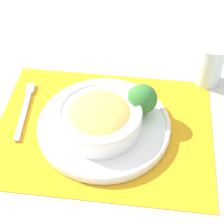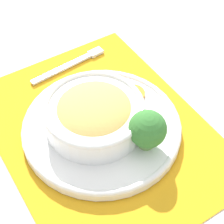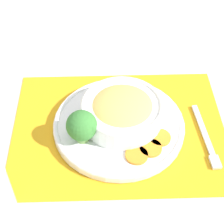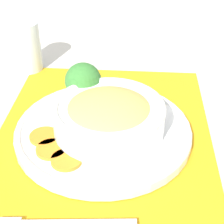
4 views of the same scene
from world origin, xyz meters
name	(u,v)px [view 2 (image 2 of 4)]	position (x,y,z in m)	size (l,w,h in m)	color
ground_plane	(102,131)	(0.00, 0.00, 0.00)	(4.00, 4.00, 0.00)	beige
placemat	(102,131)	(0.00, 0.00, 0.00)	(0.50, 0.38, 0.00)	orange
plate	(102,126)	(0.00, 0.00, 0.02)	(0.30, 0.30, 0.02)	white
bowl	(94,113)	(-0.01, -0.01, 0.05)	(0.18, 0.18, 0.06)	white
broccoli_floret	(147,129)	(0.08, 0.05, 0.06)	(0.07, 0.07, 0.08)	#759E51
carrot_slice_near	(133,94)	(-0.04, 0.09, 0.02)	(0.05, 0.05, 0.01)	orange
carrot_slice_middle	(117,88)	(-0.07, 0.07, 0.02)	(0.05, 0.05, 0.01)	orange
carrot_slice_far	(99,86)	(-0.09, 0.04, 0.02)	(0.05, 0.05, 0.01)	orange
fork	(75,62)	(-0.20, 0.04, 0.01)	(0.04, 0.18, 0.01)	silver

